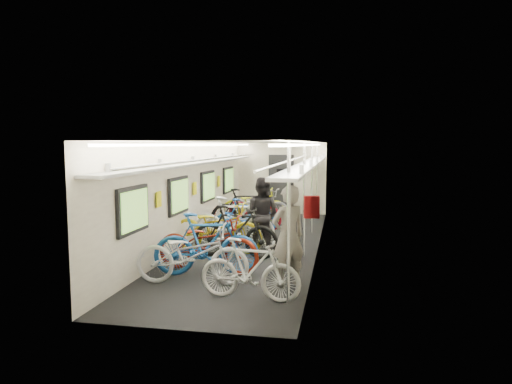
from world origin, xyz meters
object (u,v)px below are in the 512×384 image
at_px(bicycle_1, 207,244).
at_px(bicycle_0, 192,254).
at_px(backpack, 312,207).
at_px(passenger_near, 288,236).
at_px(passenger_mid, 262,215).

bearing_deg(bicycle_1, bicycle_0, 157.53).
bearing_deg(backpack, passenger_near, -139.14).
bearing_deg(bicycle_0, passenger_near, -86.83).
height_order(bicycle_1, passenger_near, passenger_near).
relative_size(bicycle_0, passenger_mid, 1.18).
distance_m(bicycle_0, bicycle_1, 0.57).
height_order(passenger_near, passenger_mid, passenger_near).
relative_size(bicycle_0, backpack, 5.10).
height_order(passenger_mid, backpack, passenger_mid).
xyz_separation_m(bicycle_1, backpack, (1.86, 0.07, 0.71)).
bearing_deg(backpack, bicycle_1, 172.45).
distance_m(bicycle_0, passenger_near, 1.65).
height_order(bicycle_1, backpack, backpack).
height_order(bicycle_0, backpack, backpack).
bearing_deg(passenger_near, bicycle_0, -31.26).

